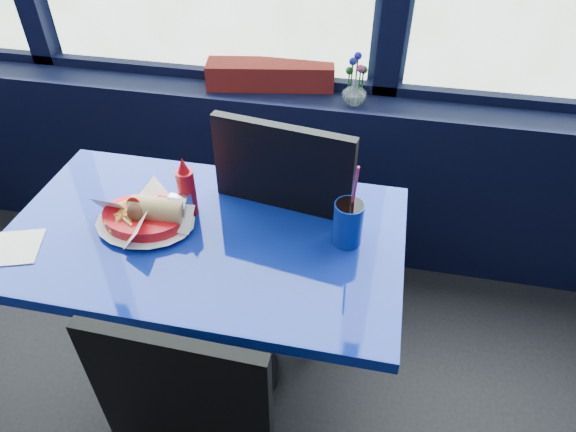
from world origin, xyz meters
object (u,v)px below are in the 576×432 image
object	(u,v)px
flower_vase	(355,89)
food_basket	(146,216)
soda_cup	(348,222)
ketchup_bottle	(187,189)
planter_box	(270,75)
near_table	(209,274)
chair_near_back	(285,215)

from	to	relation	value
flower_vase	food_basket	size ratio (longest dim) A/B	0.62
food_basket	soda_cup	xyz separation A→B (m)	(0.60, 0.05, 0.04)
ketchup_bottle	soda_cup	distance (m)	0.50
food_basket	soda_cup	bearing A→B (deg)	28.10
planter_box	ketchup_bottle	distance (m)	0.82
flower_vase	ketchup_bottle	distance (m)	0.85
near_table	food_basket	world-z (taller)	food_basket
food_basket	soda_cup	world-z (taller)	soda_cup
near_table	ketchup_bottle	xyz separation A→B (m)	(-0.07, 0.08, 0.27)
chair_near_back	food_basket	size ratio (longest dim) A/B	3.09
near_table	flower_vase	distance (m)	0.94
planter_box	soda_cup	distance (m)	0.96
chair_near_back	planter_box	xyz separation A→B (m)	(-0.19, 0.59, 0.26)
planter_box	chair_near_back	bearing A→B (deg)	-82.32
planter_box	flower_vase	bearing A→B (deg)	-22.94
planter_box	near_table	bearing A→B (deg)	-99.83
flower_vase	food_basket	bearing A→B (deg)	-123.33
flower_vase	chair_near_back	bearing A→B (deg)	-109.16
food_basket	ketchup_bottle	distance (m)	0.15
near_table	planter_box	bearing A→B (deg)	90.07
chair_near_back	ketchup_bottle	bearing A→B (deg)	50.12
food_basket	soda_cup	distance (m)	0.61
planter_box	soda_cup	xyz separation A→B (m)	(0.43, -0.85, -0.03)
food_basket	near_table	bearing A→B (deg)	24.09
flower_vase	soda_cup	size ratio (longest dim) A/B	0.71
food_basket	planter_box	bearing A→B (deg)	102.17
chair_near_back	near_table	bearing A→B (deg)	67.88
chair_near_back	soda_cup	size ratio (longest dim) A/B	3.55
soda_cup	food_basket	bearing A→B (deg)	-175.05
near_table	soda_cup	world-z (taller)	soda_cup
chair_near_back	ketchup_bottle	size ratio (longest dim) A/B	5.06
ketchup_bottle	soda_cup	world-z (taller)	soda_cup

